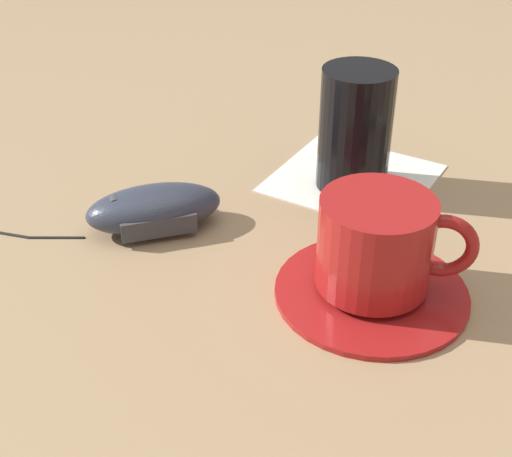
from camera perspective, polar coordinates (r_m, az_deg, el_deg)
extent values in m
plane|color=#9E7F5B|center=(0.65, 6.55, 0.51)|extent=(3.00, 3.00, 0.00)
cylinder|color=maroon|center=(0.56, 9.22, -4.86)|extent=(0.15, 0.15, 0.01)
cylinder|color=maroon|center=(0.54, 9.50, -1.15)|extent=(0.09, 0.09, 0.07)
torus|color=maroon|center=(0.54, 14.67, -1.37)|extent=(0.04, 0.04, 0.05)
ellipsoid|color=#2D3342|center=(0.63, -8.16, 1.62)|extent=(0.09, 0.13, 0.04)
cylinder|color=#38383D|center=(0.62, -11.19, 2.00)|extent=(0.01, 0.01, 0.01)
cube|color=#38383D|center=(0.61, -7.72, 0.04)|extent=(0.02, 0.06, 0.02)
cube|color=#38383D|center=(0.65, -8.49, 2.37)|extent=(0.02, 0.06, 0.02)
cylinder|color=black|center=(0.64, -15.69, -0.63)|extent=(0.03, 0.04, 0.00)
cylinder|color=black|center=(0.66, -19.43, -0.31)|extent=(0.04, 0.03, 0.00)
sphere|color=black|center=(0.64, -13.65, -0.64)|extent=(0.00, 0.00, 0.00)
sphere|color=black|center=(0.65, -17.69, -0.62)|extent=(0.00, 0.00, 0.00)
cube|color=silver|center=(0.72, 7.76, 4.05)|extent=(0.19, 0.19, 0.00)
cylinder|color=black|center=(0.68, 7.95, 7.87)|extent=(0.07, 0.07, 0.12)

